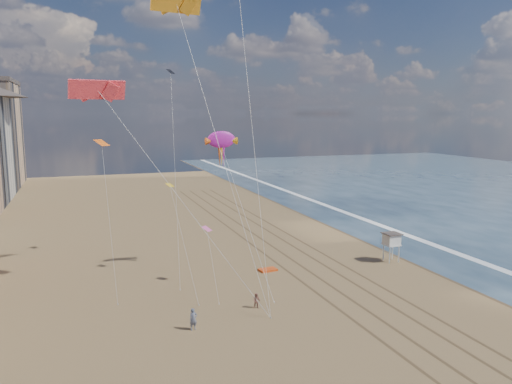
% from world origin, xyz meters
% --- Properties ---
extents(ground, '(260.00, 260.00, 0.00)m').
position_xyz_m(ground, '(0.00, 0.00, 0.00)').
color(ground, brown).
rests_on(ground, ground).
extents(wet_sand, '(260.00, 260.00, 0.00)m').
position_xyz_m(wet_sand, '(19.00, 40.00, 0.00)').
color(wet_sand, '#42301E').
rests_on(wet_sand, ground).
extents(foam, '(260.00, 260.00, 0.00)m').
position_xyz_m(foam, '(23.20, 40.00, 0.00)').
color(foam, white).
rests_on(foam, ground).
extents(tracks, '(7.68, 120.00, 0.01)m').
position_xyz_m(tracks, '(2.55, 30.00, 0.01)').
color(tracks, brown).
rests_on(tracks, ground).
extents(lifeguard_stand, '(2.03, 2.03, 3.66)m').
position_xyz_m(lifeguard_stand, '(12.67, 23.88, 2.82)').
color(lifeguard_stand, white).
rests_on(lifeguard_stand, ground).
extents(grounded_kite, '(2.20, 1.55, 0.23)m').
position_xyz_m(grounded_kite, '(-3.33, 25.59, 0.12)').
color(grounded_kite, '#E44813').
rests_on(grounded_kite, ground).
extents(show_kite, '(3.87, 6.82, 19.49)m').
position_xyz_m(show_kite, '(-8.06, 28.55, 15.45)').
color(show_kite, '#B11BA0').
rests_on(show_kite, ground).
extents(kite_flyer_a, '(0.78, 0.59, 1.92)m').
position_xyz_m(kite_flyer_a, '(-15.28, 12.43, 0.96)').
color(kite_flyer_a, slate).
rests_on(kite_flyer_a, ground).
extents(kite_flyer_b, '(0.91, 0.85, 1.50)m').
position_xyz_m(kite_flyer_b, '(-8.50, 15.14, 0.75)').
color(kite_flyer_b, brown).
rests_on(kite_flyer_b, ground).
extents(small_kites, '(12.06, 11.85, 17.94)m').
position_xyz_m(small_kites, '(-16.33, 28.54, 14.47)').
color(small_kites, orange).
rests_on(small_kites, ground).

